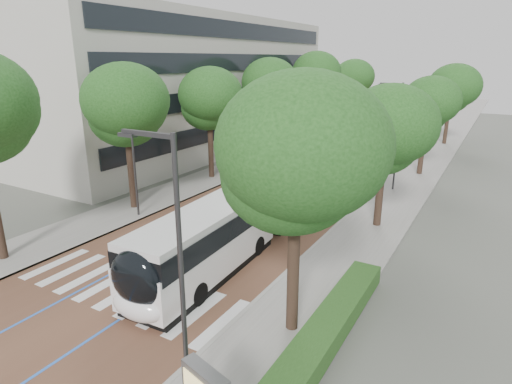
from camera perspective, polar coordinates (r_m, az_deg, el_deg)
ground at (r=19.75m, az=-19.22°, el=-13.36°), size 160.00×160.00×0.00m
road at (r=53.30m, az=15.00°, el=6.24°), size 11.00×140.00×0.02m
sidewalk_left at (r=55.66m, az=7.51°, el=7.19°), size 4.00×140.00×0.12m
sidewalk_right at (r=51.91m, az=23.01°, el=5.22°), size 4.00×140.00×0.12m
kerb_left at (r=54.97m, az=9.35°, el=6.98°), size 0.20×140.00×0.14m
kerb_right at (r=52.16m, az=20.94°, el=5.51°), size 0.20×140.00×0.14m
zebra_crossing at (r=20.16m, az=-16.67°, el=-12.35°), size 10.55×3.60×0.01m
lane_line_left at (r=53.73m, az=13.35°, el=6.47°), size 0.12×126.00×0.01m
lane_line_right at (r=52.92m, az=16.67°, el=6.04°), size 0.12×126.00×0.01m
office_building at (r=50.85m, az=-10.69°, el=13.98°), size 18.11×40.00×14.00m
hedge at (r=14.76m, az=6.49°, el=-21.58°), size 1.20×14.00×0.80m
streetlight_near at (r=11.39m, az=-10.74°, el=-8.75°), size 1.82×0.20×8.00m
streetlight_far at (r=33.72m, az=18.19°, el=8.08°), size 1.82×0.20×8.00m
lamp_post_left at (r=27.61m, az=-16.03°, el=4.89°), size 0.14×0.14×8.00m
trees_left at (r=43.70m, az=1.35°, el=13.62°), size 6.10×60.79×10.08m
trees_right at (r=33.55m, az=20.29°, el=9.99°), size 5.88×47.81×8.94m
lead_bus at (r=23.01m, az=-1.43°, el=-3.36°), size 3.36×18.49×3.20m
bus_queued_0 at (r=37.36m, az=12.53°, el=4.37°), size 2.60×12.41×3.20m
bus_queued_1 at (r=48.87m, az=16.60°, el=7.07°), size 2.61×12.41×3.20m
bus_queued_2 at (r=61.63m, az=20.13°, el=8.75°), size 3.19×12.52×3.20m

